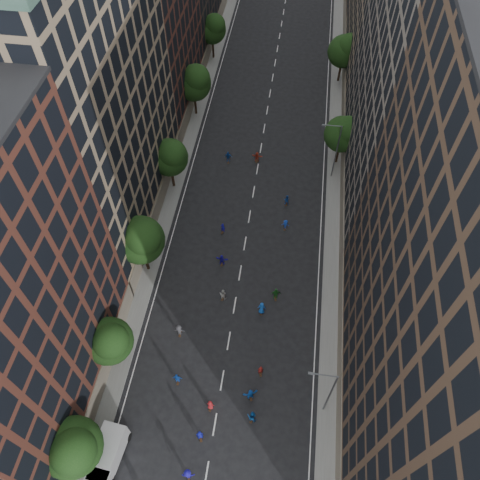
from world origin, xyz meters
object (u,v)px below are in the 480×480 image
(skater_1, at_px, (200,435))
(skater_2, at_px, (252,416))
(streetlamp_near, at_px, (329,392))
(cargo_van, at_px, (108,453))
(streetlamp_far, at_px, (335,149))

(skater_1, distance_m, skater_2, 5.33)
(skater_1, xyz_separation_m, skater_2, (4.73, 2.45, 0.00))
(skater_1, relative_size, skater_2, 1.00)
(skater_2, bearing_deg, streetlamp_near, -153.68)
(cargo_van, height_order, skater_2, cargo_van)
(cargo_van, distance_m, skater_2, 13.92)
(streetlamp_near, xyz_separation_m, skater_2, (-6.81, -1.98, -4.21))
(cargo_van, relative_size, skater_1, 2.81)
(streetlamp_near, distance_m, skater_2, 8.25)
(cargo_van, bearing_deg, skater_2, 28.87)
(streetlamp_near, xyz_separation_m, cargo_van, (-19.66, -7.33, -3.73))
(streetlamp_near, bearing_deg, streetlamp_far, 90.00)
(skater_1, bearing_deg, streetlamp_near, 179.15)
(streetlamp_near, distance_m, cargo_van, 21.31)
(skater_1, bearing_deg, streetlamp_far, -129.01)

